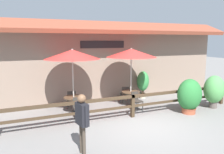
# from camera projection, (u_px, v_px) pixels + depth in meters

# --- Properties ---
(ground_plane) EXTENTS (60.00, 60.00, 0.00)m
(ground_plane) POSITION_uv_depth(u_px,v_px,m) (145.00, 126.00, 8.32)
(ground_plane) COLOR slate
(building_facade) EXTENTS (14.28, 1.49, 4.23)m
(building_facade) POSITION_uv_depth(u_px,v_px,m) (106.00, 60.00, 11.69)
(building_facade) COLOR gray
(building_facade) RESTS_ON ground
(patio_railing) EXTENTS (10.40, 0.14, 0.95)m
(patio_railing) POSITION_uv_depth(u_px,v_px,m) (133.00, 101.00, 9.16)
(patio_railing) COLOR #3D2D1E
(patio_railing) RESTS_ON ground
(patio_umbrella_near) EXTENTS (2.41, 2.41, 2.86)m
(patio_umbrella_near) POSITION_uv_depth(u_px,v_px,m) (72.00, 54.00, 9.39)
(patio_umbrella_near) COLOR #B7B2A8
(patio_umbrella_near) RESTS_ON ground
(dining_table_near) EXTENTS (0.88, 0.88, 0.73)m
(dining_table_near) POSITION_uv_depth(u_px,v_px,m) (74.00, 100.00, 9.73)
(dining_table_near) COLOR #4C3826
(dining_table_near) RESTS_ON ground
(chair_near_streetside) EXTENTS (0.43, 0.43, 0.86)m
(chair_near_streetside) POSITION_uv_depth(u_px,v_px,m) (78.00, 107.00, 9.12)
(chair_near_streetside) COLOR #332D28
(chair_near_streetside) RESTS_ON ground
(chair_near_wallside) EXTENTS (0.50, 0.50, 0.86)m
(chair_near_wallside) POSITION_uv_depth(u_px,v_px,m) (72.00, 98.00, 10.42)
(chair_near_wallside) COLOR #332D28
(chair_near_wallside) RESTS_ON ground
(patio_umbrella_middle) EXTENTS (2.41, 2.41, 2.86)m
(patio_umbrella_middle) POSITION_uv_depth(u_px,v_px,m) (131.00, 53.00, 10.42)
(patio_umbrella_middle) COLOR #B7B2A8
(patio_umbrella_middle) RESTS_ON ground
(dining_table_middle) EXTENTS (0.88, 0.88, 0.73)m
(dining_table_middle) POSITION_uv_depth(u_px,v_px,m) (131.00, 94.00, 10.76)
(dining_table_middle) COLOR #4C3826
(dining_table_middle) RESTS_ON ground
(chair_middle_streetside) EXTENTS (0.47, 0.47, 0.86)m
(chair_middle_streetside) POSITION_uv_depth(u_px,v_px,m) (136.00, 100.00, 10.13)
(chair_middle_streetside) COLOR #332D28
(chair_middle_streetside) RESTS_ON ground
(chair_middle_wallside) EXTENTS (0.50, 0.50, 0.86)m
(chair_middle_wallside) POSITION_uv_depth(u_px,v_px,m) (125.00, 93.00, 11.40)
(chair_middle_wallside) COLOR #332D28
(chair_middle_wallside) RESTS_ON ground
(potted_plant_tall_tropical) EXTENTS (1.09, 0.98, 1.55)m
(potted_plant_tall_tropical) POSITION_uv_depth(u_px,v_px,m) (189.00, 96.00, 9.63)
(potted_plant_tall_tropical) COLOR #9E4C33
(potted_plant_tall_tropical) RESTS_ON ground
(potted_plant_corner_fern) EXTENTS (1.00, 0.90, 1.57)m
(potted_plant_corner_fern) POSITION_uv_depth(u_px,v_px,m) (214.00, 90.00, 10.39)
(potted_plant_corner_fern) COLOR #564C47
(potted_plant_corner_fern) RESTS_ON ground
(potted_plant_broad_leaf) EXTENTS (0.68, 0.62, 1.53)m
(potted_plant_broad_leaf) POSITION_uv_depth(u_px,v_px,m) (143.00, 82.00, 12.15)
(potted_plant_broad_leaf) COLOR #B7AD99
(potted_plant_broad_leaf) RESTS_ON ground
(pedestrian) EXTENTS (0.30, 0.61, 1.76)m
(pedestrian) POSITION_uv_depth(u_px,v_px,m) (82.00, 116.00, 6.07)
(pedestrian) COLOR #42382D
(pedestrian) RESTS_ON ground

